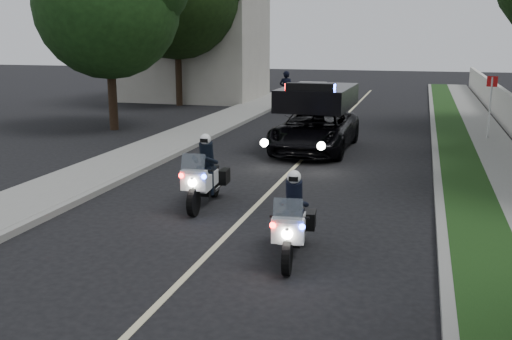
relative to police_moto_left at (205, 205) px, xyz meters
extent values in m
plane|color=black|center=(1.16, -4.35, 0.00)|extent=(120.00, 120.00, 0.00)
cube|color=gray|center=(5.26, 5.65, 0.07)|extent=(0.20, 60.00, 0.15)
cube|color=#193814|center=(5.96, 5.65, 0.08)|extent=(1.20, 60.00, 0.16)
cube|color=gray|center=(7.26, 5.65, 0.08)|extent=(1.40, 60.00, 0.16)
cube|color=gray|center=(-2.94, 5.65, 0.07)|extent=(0.20, 60.00, 0.15)
cube|color=gray|center=(-4.04, 5.65, 0.08)|extent=(2.00, 60.00, 0.16)
cube|color=#A8A396|center=(-8.84, 21.65, 3.50)|extent=(8.00, 6.00, 7.00)
cube|color=#BFB78C|center=(1.16, 5.65, 0.00)|extent=(0.12, 50.00, 0.01)
imported|color=black|center=(1.28, 7.31, 0.00)|extent=(2.56, 5.30, 2.54)
imported|color=black|center=(-2.04, 17.23, 0.00)|extent=(0.79, 1.94, 1.00)
imported|color=black|center=(-2.04, 17.23, 0.00)|extent=(0.70, 0.48, 1.90)
camera|label=1|loc=(4.71, -12.24, 3.87)|focal=40.91mm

